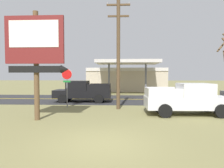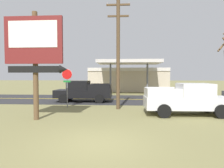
{
  "view_description": "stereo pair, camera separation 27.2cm",
  "coord_description": "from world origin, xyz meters",
  "px_view_note": "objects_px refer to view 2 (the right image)",
  "views": [
    {
      "loc": [
        0.71,
        -6.84,
        2.45
      ],
      "look_at": [
        0.0,
        8.0,
        1.8
      ],
      "focal_mm": 31.15,
      "sensor_mm": 36.0,
      "label": 1
    },
    {
      "loc": [
        0.98,
        -6.83,
        2.45
      ],
      "look_at": [
        0.0,
        8.0,
        1.8
      ],
      "focal_mm": 31.15,
      "sensor_mm": 36.0,
      "label": 2
    }
  ],
  "objects_px": {
    "stop_sign": "(67,81)",
    "motel_sign": "(35,49)",
    "utility_pole": "(118,50)",
    "pickup_white_parked_on_lawn": "(188,99)",
    "pickup_black_on_road": "(83,91)",
    "gas_station": "(128,79)"
  },
  "relations": [
    {
      "from": "utility_pole",
      "to": "gas_station",
      "type": "xyz_separation_m",
      "value": [
        1.0,
        16.97,
        -2.32
      ]
    },
    {
      "from": "stop_sign",
      "to": "pickup_white_parked_on_lawn",
      "type": "relative_size",
      "value": 0.56
    },
    {
      "from": "stop_sign",
      "to": "pickup_black_on_road",
      "type": "distance_m",
      "value": 3.47
    },
    {
      "from": "stop_sign",
      "to": "pickup_black_on_road",
      "type": "bearing_deg",
      "value": 81.34
    },
    {
      "from": "stop_sign",
      "to": "gas_station",
      "type": "height_order",
      "value": "gas_station"
    },
    {
      "from": "pickup_white_parked_on_lawn",
      "to": "pickup_black_on_road",
      "type": "bearing_deg",
      "value": 144.9
    },
    {
      "from": "pickup_black_on_road",
      "to": "pickup_white_parked_on_lawn",
      "type": "bearing_deg",
      "value": -35.1
    },
    {
      "from": "utility_pole",
      "to": "pickup_white_parked_on_lawn",
      "type": "distance_m",
      "value": 5.8
    },
    {
      "from": "pickup_white_parked_on_lawn",
      "to": "pickup_black_on_road",
      "type": "xyz_separation_m",
      "value": [
        -7.85,
        5.52,
        0.0
      ]
    },
    {
      "from": "motel_sign",
      "to": "pickup_black_on_road",
      "type": "distance_m",
      "value": 8.17
    },
    {
      "from": "gas_station",
      "to": "pickup_black_on_road",
      "type": "relative_size",
      "value": 2.31
    },
    {
      "from": "motel_sign",
      "to": "pickup_white_parked_on_lawn",
      "type": "bearing_deg",
      "value": 13.14
    },
    {
      "from": "gas_station",
      "to": "pickup_black_on_road",
      "type": "xyz_separation_m",
      "value": [
        -4.43,
        -13.24,
        -0.98
      ]
    },
    {
      "from": "gas_station",
      "to": "pickup_white_parked_on_lawn",
      "type": "relative_size",
      "value": 2.3
    },
    {
      "from": "motel_sign",
      "to": "utility_pole",
      "type": "bearing_deg",
      "value": 41.34
    },
    {
      "from": "stop_sign",
      "to": "motel_sign",
      "type": "bearing_deg",
      "value": -95.85
    },
    {
      "from": "motel_sign",
      "to": "gas_station",
      "type": "bearing_deg",
      "value": 75.54
    },
    {
      "from": "gas_station",
      "to": "pickup_white_parked_on_lawn",
      "type": "height_order",
      "value": "gas_station"
    },
    {
      "from": "utility_pole",
      "to": "pickup_black_on_road",
      "type": "distance_m",
      "value": 6.04
    },
    {
      "from": "utility_pole",
      "to": "gas_station",
      "type": "bearing_deg",
      "value": 86.61
    },
    {
      "from": "pickup_white_parked_on_lawn",
      "to": "gas_station",
      "type": "bearing_deg",
      "value": 100.33
    },
    {
      "from": "gas_station",
      "to": "stop_sign",
      "type": "bearing_deg",
      "value": -106.61
    }
  ]
}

